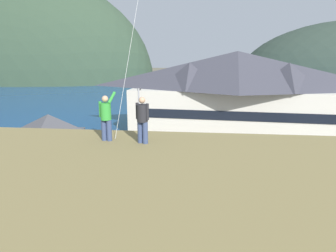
{
  "coord_description": "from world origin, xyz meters",
  "views": [
    {
      "loc": [
        2.46,
        -16.92,
        9.9
      ],
      "look_at": [
        -0.29,
        9.0,
        3.75
      ],
      "focal_mm": 30.63,
      "sensor_mm": 36.0,
      "label": 1
    }
  ],
  "objects_px": {
    "storage_shed_near_lot": "(50,140)",
    "parked_car_corner_spot": "(327,174)",
    "parked_car_lone_by_shed": "(116,160)",
    "parking_light_pole": "(139,118)",
    "harbor_lodge": "(236,91)",
    "wharf_dock": "(168,113)",
    "person_companion": "(142,119)",
    "storage_shed_waterside": "(160,111)",
    "moored_boat_wharfside": "(151,110)",
    "moored_boat_inner_slip": "(145,113)",
    "moored_boat_outer_mooring": "(187,110)",
    "parked_car_front_row_silver": "(47,190)",
    "person_kite_flyer": "(106,116)"
  },
  "relations": [
    {
      "from": "parking_light_pole",
      "to": "person_kite_flyer",
      "type": "relative_size",
      "value": 3.76
    },
    {
      "from": "storage_shed_near_lot",
      "to": "wharf_dock",
      "type": "distance_m",
      "value": 27.62
    },
    {
      "from": "storage_shed_near_lot",
      "to": "parked_car_corner_spot",
      "type": "height_order",
      "value": "storage_shed_near_lot"
    },
    {
      "from": "harbor_lodge",
      "to": "storage_shed_near_lot",
      "type": "relative_size",
      "value": 4.48
    },
    {
      "from": "moored_boat_wharfside",
      "to": "parked_car_lone_by_shed",
      "type": "distance_m",
      "value": 27.79
    },
    {
      "from": "person_companion",
      "to": "storage_shed_near_lot",
      "type": "bearing_deg",
      "value": 129.49
    },
    {
      "from": "moored_boat_outer_mooring",
      "to": "person_companion",
      "type": "distance_m",
      "value": 42.17
    },
    {
      "from": "moored_boat_wharfside",
      "to": "moored_boat_outer_mooring",
      "type": "height_order",
      "value": "same"
    },
    {
      "from": "person_companion",
      "to": "parked_car_front_row_silver",
      "type": "bearing_deg",
      "value": 139.36
    },
    {
      "from": "storage_shed_near_lot",
      "to": "parked_car_front_row_silver",
      "type": "height_order",
      "value": "storage_shed_near_lot"
    },
    {
      "from": "moored_boat_wharfside",
      "to": "parking_light_pole",
      "type": "relative_size",
      "value": 0.84
    },
    {
      "from": "parked_car_front_row_silver",
      "to": "parked_car_corner_spot",
      "type": "bearing_deg",
      "value": 14.05
    },
    {
      "from": "storage_shed_waterside",
      "to": "parked_car_lone_by_shed",
      "type": "bearing_deg",
      "value": -95.63
    },
    {
      "from": "moored_boat_wharfside",
      "to": "person_companion",
      "type": "bearing_deg",
      "value": -80.98
    },
    {
      "from": "moored_boat_wharfside",
      "to": "person_kite_flyer",
      "type": "relative_size",
      "value": 3.16
    },
    {
      "from": "person_kite_flyer",
      "to": "parking_light_pole",
      "type": "bearing_deg",
      "value": 97.71
    },
    {
      "from": "parked_car_corner_spot",
      "to": "person_kite_flyer",
      "type": "distance_m",
      "value": 19.36
    },
    {
      "from": "storage_shed_waterside",
      "to": "moored_boat_wharfside",
      "type": "height_order",
      "value": "storage_shed_waterside"
    },
    {
      "from": "moored_boat_inner_slip",
      "to": "parked_car_corner_spot",
      "type": "relative_size",
      "value": 2.0
    },
    {
      "from": "harbor_lodge",
      "to": "moored_boat_wharfside",
      "type": "xyz_separation_m",
      "value": [
        -13.52,
        12.74,
        -5.04
      ]
    },
    {
      "from": "harbor_lodge",
      "to": "moored_boat_wharfside",
      "type": "relative_size",
      "value": 4.97
    },
    {
      "from": "storage_shed_near_lot",
      "to": "parked_car_lone_by_shed",
      "type": "distance_m",
      "value": 6.32
    },
    {
      "from": "parked_car_front_row_silver",
      "to": "person_companion",
      "type": "distance_m",
      "value": 12.67
    },
    {
      "from": "moored_boat_outer_mooring",
      "to": "moored_boat_inner_slip",
      "type": "height_order",
      "value": "same"
    },
    {
      "from": "wharf_dock",
      "to": "parked_car_corner_spot",
      "type": "relative_size",
      "value": 2.38
    },
    {
      "from": "parking_light_pole",
      "to": "moored_boat_outer_mooring",
      "type": "bearing_deg",
      "value": 81.06
    },
    {
      "from": "storage_shed_waterside",
      "to": "parked_car_lone_by_shed",
      "type": "relative_size",
      "value": 1.33
    },
    {
      "from": "moored_boat_wharfside",
      "to": "moored_boat_inner_slip",
      "type": "distance_m",
      "value": 3.65
    },
    {
      "from": "wharf_dock",
      "to": "person_companion",
      "type": "height_order",
      "value": "person_companion"
    },
    {
      "from": "moored_boat_inner_slip",
      "to": "parked_car_corner_spot",
      "type": "bearing_deg",
      "value": -52.87
    },
    {
      "from": "parked_car_corner_spot",
      "to": "parking_light_pole",
      "type": "relative_size",
      "value": 0.62
    },
    {
      "from": "harbor_lodge",
      "to": "wharf_dock",
      "type": "xyz_separation_m",
      "value": [
        -10.29,
        11.59,
        -5.41
      ]
    },
    {
      "from": "harbor_lodge",
      "to": "person_kite_flyer",
      "type": "xyz_separation_m",
      "value": [
        -8.42,
        -28.28,
        2.0
      ]
    },
    {
      "from": "parked_car_lone_by_shed",
      "to": "person_companion",
      "type": "height_order",
      "value": "person_companion"
    },
    {
      "from": "parked_car_front_row_silver",
      "to": "parked_car_corner_spot",
      "type": "xyz_separation_m",
      "value": [
        20.44,
        5.11,
        0.0
      ]
    },
    {
      "from": "parked_car_corner_spot",
      "to": "moored_boat_inner_slip",
      "type": "bearing_deg",
      "value": 127.13
    },
    {
      "from": "parked_car_lone_by_shed",
      "to": "parking_light_pole",
      "type": "height_order",
      "value": "parking_light_pole"
    },
    {
      "from": "parked_car_lone_by_shed",
      "to": "parking_light_pole",
      "type": "relative_size",
      "value": 0.62
    },
    {
      "from": "person_companion",
      "to": "storage_shed_waterside",
      "type": "bearing_deg",
      "value": 96.54
    },
    {
      "from": "harbor_lodge",
      "to": "moored_boat_inner_slip",
      "type": "relative_size",
      "value": 3.36
    },
    {
      "from": "parking_light_pole",
      "to": "wharf_dock",
      "type": "bearing_deg",
      "value": 88.87
    },
    {
      "from": "storage_shed_waterside",
      "to": "moored_boat_wharfside",
      "type": "relative_size",
      "value": 0.97
    },
    {
      "from": "storage_shed_waterside",
      "to": "parked_car_lone_by_shed",
      "type": "height_order",
      "value": "storage_shed_waterside"
    },
    {
      "from": "harbor_lodge",
      "to": "person_companion",
      "type": "bearing_deg",
      "value": -103.75
    },
    {
      "from": "parked_car_corner_spot",
      "to": "person_companion",
      "type": "relative_size",
      "value": 2.5
    },
    {
      "from": "moored_boat_outer_mooring",
      "to": "parked_car_lone_by_shed",
      "type": "relative_size",
      "value": 1.53
    },
    {
      "from": "parked_car_corner_spot",
      "to": "person_companion",
      "type": "height_order",
      "value": "person_companion"
    },
    {
      "from": "wharf_dock",
      "to": "parked_car_lone_by_shed",
      "type": "height_order",
      "value": "parked_car_lone_by_shed"
    },
    {
      "from": "moored_boat_inner_slip",
      "to": "parked_car_lone_by_shed",
      "type": "bearing_deg",
      "value": -85.64
    },
    {
      "from": "moored_boat_inner_slip",
      "to": "moored_boat_outer_mooring",
      "type": "bearing_deg",
      "value": 29.27
    }
  ]
}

